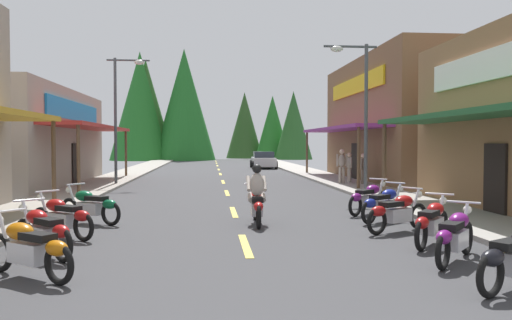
{
  "coord_description": "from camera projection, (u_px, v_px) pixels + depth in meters",
  "views": [
    {
      "loc": [
        -0.73,
        -1.97,
        2.11
      ],
      "look_at": [
        2.28,
        31.01,
        1.01
      ],
      "focal_mm": 35.85,
      "sensor_mm": 36.0,
      "label": 1
    }
  ],
  "objects": [
    {
      "name": "ground",
      "position": [
        224.0,
        184.0,
        26.74
      ],
      "size": [
        9.9,
        79.52,
        0.1
      ],
      "primitive_type": "cube",
      "color": "#38383A"
    },
    {
      "name": "sidewalk_left",
      "position": [
        103.0,
        183.0,
        26.18
      ],
      "size": [
        2.46,
        79.52,
        0.12
      ],
      "primitive_type": "cube",
      "color": "gray",
      "rests_on": "ground"
    },
    {
      "name": "sidewalk_right",
      "position": [
        339.0,
        181.0,
        27.3
      ],
      "size": [
        2.46,
        79.52,
        0.12
      ],
      "primitive_type": "cube",
      "color": "#9E9991",
      "rests_on": "ground"
    },
    {
      "name": "centerline_dashes",
      "position": [
        221.0,
        177.0,
        31.37
      ],
      "size": [
        0.16,
        57.64,
        0.01
      ],
      "color": "#E0C64C",
      "rests_on": "ground"
    },
    {
      "name": "storefront_right_far",
      "position": [
        431.0,
        120.0,
        28.87
      ],
      "size": [
        10.6,
        13.7,
        6.79
      ],
      "color": "brown",
      "rests_on": "ground"
    },
    {
      "name": "streetlamp_left",
      "position": [
        122.0,
        103.0,
        25.18
      ],
      "size": [
        2.08,
        0.3,
        6.3
      ],
      "color": "#474C51",
      "rests_on": "ground"
    },
    {
      "name": "streetlamp_right",
      "position": [
        358.0,
        97.0,
        19.82
      ],
      "size": [
        2.08,
        0.3,
        5.94
      ],
      "color": "#474C51",
      "rests_on": "ground"
    },
    {
      "name": "motorcycle_parked_right_1",
      "position": [
        455.0,
        235.0,
        9.01
      ],
      "size": [
        1.5,
        1.67,
        1.04
      ],
      "rotation": [
        0.0,
        0.0,
        0.84
      ],
      "color": "black",
      "rests_on": "ground"
    },
    {
      "name": "motorcycle_parked_right_2",
      "position": [
        432.0,
        222.0,
        10.53
      ],
      "size": [
        1.46,
        1.7,
        1.04
      ],
      "rotation": [
        0.0,
        0.0,
        0.87
      ],
      "color": "black",
      "rests_on": "ground"
    },
    {
      "name": "motorcycle_parked_right_3",
      "position": [
        397.0,
        212.0,
        12.09
      ],
      "size": [
        1.9,
        1.17,
        1.04
      ],
      "rotation": [
        0.0,
        0.0,
        0.53
      ],
      "color": "black",
      "rests_on": "ground"
    },
    {
      "name": "motorcycle_parked_right_4",
      "position": [
        384.0,
        203.0,
        13.69
      ],
      "size": [
        1.74,
        1.4,
        1.04
      ],
      "rotation": [
        0.0,
        0.0,
        0.67
      ],
      "color": "black",
      "rests_on": "ground"
    },
    {
      "name": "motorcycle_parked_right_5",
      "position": [
        369.0,
        198.0,
        15.14
      ],
      "size": [
        1.68,
        1.48,
        1.04
      ],
      "rotation": [
        0.0,
        0.0,
        0.71
      ],
      "color": "black",
      "rests_on": "ground"
    },
    {
      "name": "motorcycle_parked_left_1",
      "position": [
        29.0,
        247.0,
        7.93
      ],
      "size": [
        1.76,
        1.38,
        1.04
      ],
      "rotation": [
        0.0,
        0.0,
        2.49
      ],
      "color": "black",
      "rests_on": "ground"
    },
    {
      "name": "motorcycle_parked_left_2",
      "position": [
        43.0,
        231.0,
        9.46
      ],
      "size": [
        1.55,
        1.62,
        1.04
      ],
      "rotation": [
        0.0,
        0.0,
        2.33
      ],
      "color": "black",
      "rests_on": "ground"
    },
    {
      "name": "motorcycle_parked_left_3",
      "position": [
        62.0,
        216.0,
        11.31
      ],
      "size": [
        1.73,
        1.41,
        1.04
      ],
      "rotation": [
        0.0,
        0.0,
        2.47
      ],
      "color": "black",
      "rests_on": "ground"
    },
    {
      "name": "motorcycle_parked_left_4",
      "position": [
        90.0,
        205.0,
        13.33
      ],
      "size": [
        1.83,
        1.28,
        1.04
      ],
      "rotation": [
        0.0,
        0.0,
        2.55
      ],
      "color": "black",
      "rests_on": "ground"
    },
    {
      "name": "rider_cruising_lead",
      "position": [
        257.0,
        199.0,
        13.19
      ],
      "size": [
        0.6,
        2.14,
        1.57
      ],
      "rotation": [
        0.0,
        0.0,
        1.54
      ],
      "color": "black",
      "rests_on": "ground"
    },
    {
      "name": "pedestrian_by_shop",
      "position": [
        342.0,
        164.0,
        25.37
      ],
      "size": [
        0.57,
        0.31,
        1.81
      ],
      "rotation": [
        0.0,
        0.0,
        1.71
      ],
      "color": "#B2A599",
      "rests_on": "ground"
    },
    {
      "name": "pedestrian_browsing",
      "position": [
        363.0,
        168.0,
        24.72
      ],
      "size": [
        0.43,
        0.47,
        1.6
      ],
      "rotation": [
        0.0,
        0.0,
        2.49
      ],
      "color": "#726659",
      "rests_on": "ground"
    },
    {
      "name": "pedestrian_waiting",
      "position": [
        349.0,
        166.0,
        25.89
      ],
      "size": [
        0.3,
        0.57,
        1.63
      ],
      "rotation": [
        0.0,
        0.0,
        3.25
      ],
      "color": "#B2A599",
      "rests_on": "ground"
    },
    {
      "name": "parked_car_curbside",
      "position": [
        263.0,
        160.0,
        42.53
      ],
      "size": [
        2.15,
        4.34,
        1.4
      ],
      "rotation": [
        0.0,
        0.0,
        1.55
      ],
      "color": "silver",
      "rests_on": "ground"
    },
    {
      "name": "treeline_backdrop",
      "position": [
        186.0,
        112.0,
        64.46
      ],
      "size": [
        25.38,
        13.6,
        13.76
      ],
      "color": "#255623",
      "rests_on": "ground"
    }
  ]
}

